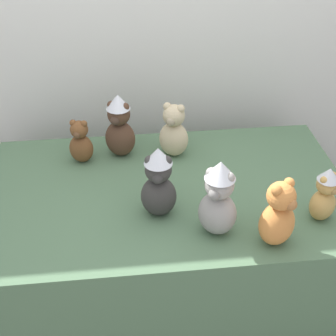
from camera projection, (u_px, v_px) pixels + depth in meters
name	position (u px, v px, depth m)	size (l,w,h in m)	color
wall_back	(152.00, 23.00, 2.52)	(7.00, 0.08, 2.60)	silver
display_table	(168.00, 251.00, 2.43)	(1.65, 1.00, 0.78)	#4C6B4C
teddy_bear_chestnut	(81.00, 143.00, 2.34)	(0.14, 0.13, 0.23)	brown
teddy_bear_ginger	(278.00, 215.00, 1.85)	(0.20, 0.19, 0.30)	#D17F3D
teddy_bear_cocoa	(119.00, 126.00, 2.35)	(0.19, 0.18, 0.33)	#4C3323
teddy_bear_honey	(325.00, 195.00, 1.98)	(0.15, 0.14, 0.26)	tan
teddy_bear_charcoal	(158.00, 183.00, 1.98)	(0.17, 0.15, 0.33)	#383533
teddy_bear_ash	(218.00, 199.00, 1.88)	(0.20, 0.19, 0.34)	gray
teddy_bear_sand	(174.00, 132.00, 2.37)	(0.19, 0.17, 0.28)	#CCB78E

